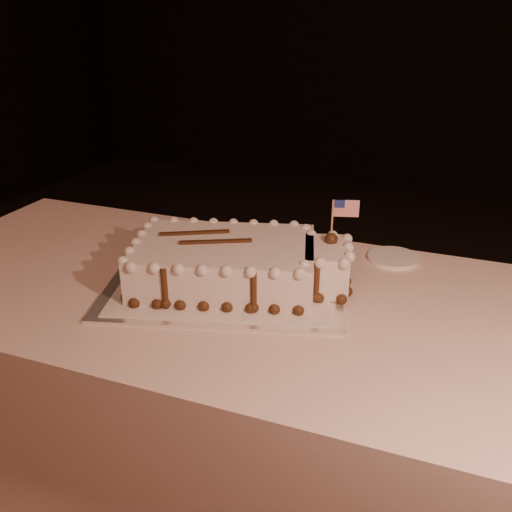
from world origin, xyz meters
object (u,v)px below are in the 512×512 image
(banquet_table, at_px, (352,447))
(side_plate, at_px, (393,258))
(sheet_cake, at_px, (237,263))
(cake_board, at_px, (225,283))

(banquet_table, height_order, side_plate, side_plate)
(sheet_cake, height_order, side_plate, sheet_cake)
(cake_board, bearing_deg, banquet_table, -19.65)
(banquet_table, bearing_deg, sheet_cake, 174.39)
(banquet_table, height_order, sheet_cake, sheet_cake)
(banquet_table, distance_m, sheet_cake, 0.54)
(banquet_table, relative_size, side_plate, 17.58)
(sheet_cake, xyz_separation_m, side_plate, (0.33, 0.29, -0.05))
(sheet_cake, relative_size, side_plate, 4.03)
(sheet_cake, bearing_deg, side_plate, 40.90)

